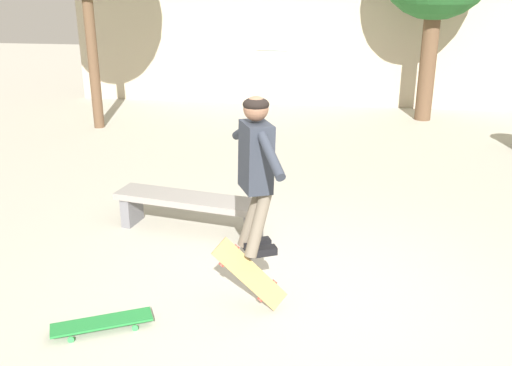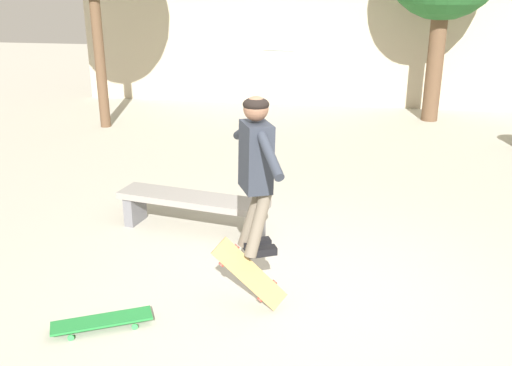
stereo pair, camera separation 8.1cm
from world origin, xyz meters
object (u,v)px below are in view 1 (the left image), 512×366
Objects in this scene: skater at (256,163)px; skateboard_flipping at (250,274)px; skateboard_resting at (102,322)px; park_bench at (190,206)px.

skateboard_flipping is (-0.04, -0.08, -1.03)m from skater.
skateboard_flipping reaches higher than skateboard_resting.
park_bench is 2.13m from skateboard_resting.
park_bench is 2.57× the size of skateboard_flipping.
park_bench is at bearing 56.01° from skateboard_resting.
skater reaches higher than skateboard_flipping.
skater is at bearing 50.31° from skateboard_flipping.
skater is (1.03, -1.56, 1.09)m from park_bench.
park_bench is 2.18× the size of skateboard_resting.
skateboard_flipping is (0.99, -1.64, 0.06)m from park_bench.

